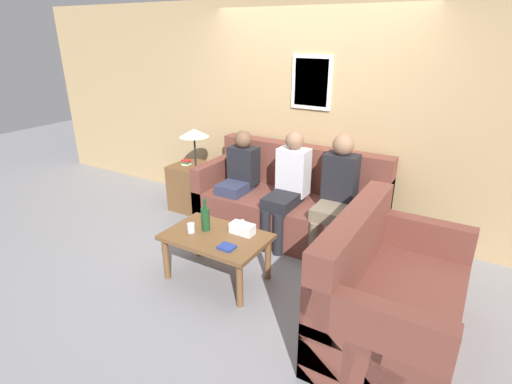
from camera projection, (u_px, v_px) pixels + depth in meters
ground_plane at (267, 252)px, 4.36m from camera, size 16.00×16.00×0.00m
wall_back at (311, 117)px, 4.69m from camera, size 9.00×0.08×2.60m
couch_main at (290, 206)px, 4.67m from camera, size 2.12×0.91×1.00m
couch_side at (387, 299)px, 3.04m from camera, size 0.91×1.47×1.00m
coffee_table at (216, 242)px, 3.75m from camera, size 0.96×0.62×0.47m
side_table_with_lamp at (193, 182)px, 5.31m from camera, size 0.51×0.51×1.10m
wine_bottle at (205, 218)px, 3.78m from camera, size 0.08×0.08×0.32m
drinking_glass at (191, 228)px, 3.76m from camera, size 0.07×0.07×0.09m
book_stack at (227, 247)px, 3.49m from camera, size 0.15×0.12×0.02m
tissue_box at (242, 228)px, 3.74m from camera, size 0.23×0.12×0.15m
person_left at (239, 176)px, 4.72m from camera, size 0.34×0.57×1.17m
person_middle at (288, 184)px, 4.38m from camera, size 0.34×0.65×1.24m
person_right at (336, 191)px, 4.11m from camera, size 0.34×0.61×1.28m
teddy_bear at (313, 286)px, 3.58m from camera, size 0.17×0.17×0.27m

